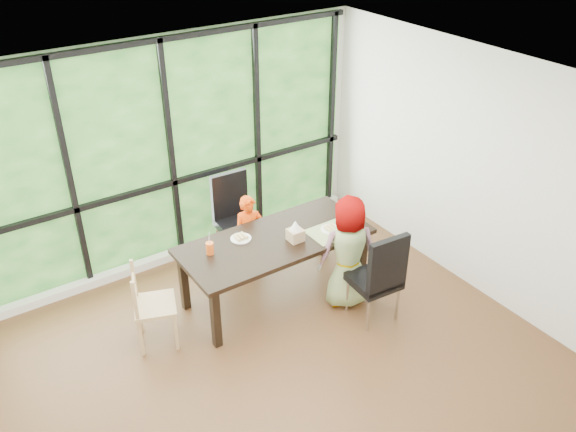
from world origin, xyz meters
The scene contains 23 objects.
ground centered at (0.00, 0.00, 0.00)m, with size 5.00×5.00×0.00m, color black.
back_wall centered at (0.00, 2.25, 1.35)m, with size 5.00×5.00×0.00m, color silver.
foliage_backdrop centered at (0.00, 2.23, 1.35)m, with size 4.80×0.02×2.65m, color #1A471B.
window_mullions centered at (0.00, 2.19, 1.35)m, with size 4.80×0.06×2.65m, color black, non-canonical shape.
window_sill centered at (0.00, 2.15, 0.05)m, with size 4.80×0.12×0.10m, color silver.
dining_table centered at (0.52, 0.83, 0.38)m, with size 2.08×0.92×0.75m, color black.
chair_window_leather centered at (0.56, 1.71, 0.54)m, with size 0.46×0.46×1.08m, color black.
chair_interior_leather centered at (1.18, -0.05, 0.54)m, with size 0.46×0.46×1.08m, color black.
chair_end_beech centered at (-0.88, 0.86, 0.45)m, with size 0.42×0.40×0.90m, color #A78154.
child_toddler centered at (0.52, 1.38, 0.50)m, with size 0.37×0.24×1.00m, color #D73904.
child_older centered at (1.13, 0.31, 0.65)m, with size 0.63×0.41×1.30m, color gray.
placemat centered at (1.11, 0.60, 0.75)m, with size 0.51×0.38×0.01m, color tan.
plate_far centered at (0.21, 1.03, 0.76)m, with size 0.22×0.22×0.01m, color white.
plate_near centered at (1.13, 0.63, 0.76)m, with size 0.23×0.23×0.01m, color white.
orange_cup centered at (-0.19, 0.96, 0.82)m, with size 0.08×0.08×0.13m, color #E8591A.
green_cup centered at (1.39, 0.57, 0.81)m, with size 0.08×0.08×0.12m, color #3CD926.
white_mug centered at (1.48, 0.88, 0.79)m, with size 0.08×0.08×0.08m, color white.
tissue_box centered at (0.69, 0.68, 0.82)m, with size 0.15×0.15×0.13m, color tan.
crepe_rolls_far centered at (0.21, 1.03, 0.78)m, with size 0.15×0.12×0.04m, color tan, non-canonical shape.
crepe_rolls_near centered at (1.13, 0.63, 0.78)m, with size 0.15×0.12×0.04m, color tan, non-canonical shape.
straw_white centered at (-0.19, 0.96, 0.92)m, with size 0.01×0.01×0.20m, color white.
straw_pink centered at (1.39, 0.57, 0.91)m, with size 0.01×0.01×0.20m, color pink.
tissue centered at (0.69, 0.68, 0.94)m, with size 0.12×0.12×0.11m, color white.
Camera 1 is at (-2.38, -3.74, 4.23)m, focal length 37.45 mm.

